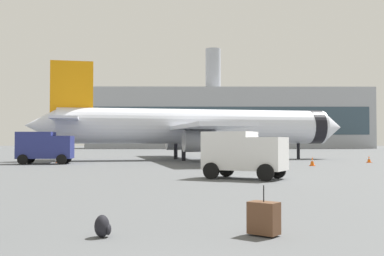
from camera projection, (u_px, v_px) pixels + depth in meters
The scene contains 10 objects.
airplane_at_gate at pixel (195, 127), 51.91m from camera, with size 35.58×32.31×10.50m.
service_truck at pixel (45, 146), 42.51m from camera, with size 4.93×2.78×2.90m.
cargo_van at pixel (243, 152), 25.80m from camera, with size 4.82×3.91×2.60m.
safety_cone_near at pixel (58, 159), 44.60m from camera, with size 0.44×0.44×0.70m.
safety_cone_mid at pixel (369, 159), 45.04m from camera, with size 0.44×0.44×0.66m.
safety_cone_far at pixel (216, 156), 53.74m from camera, with size 0.44×0.44×0.79m.
safety_cone_outer at pixel (312, 161), 39.14m from camera, with size 0.44×0.44×0.78m.
rolling_suitcase at pixel (264, 218), 10.26m from camera, with size 0.75×0.71×1.10m.
traveller_backpack at pixel (103, 226), 10.11m from camera, with size 0.36×0.40×0.48m.
terminal_building at pixel (228, 118), 136.72m from camera, with size 80.05×16.60×29.02m.
Camera 1 is at (0.26, -5.56, 2.07)m, focal length 43.98 mm.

